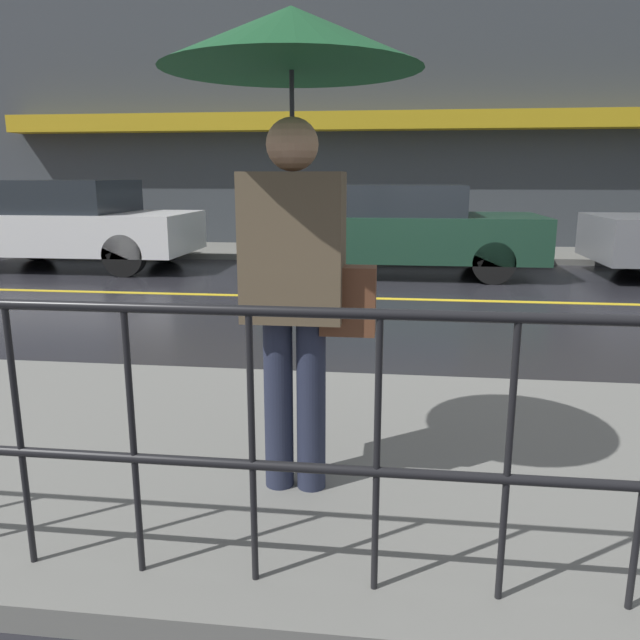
{
  "coord_description": "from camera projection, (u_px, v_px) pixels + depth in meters",
  "views": [
    {
      "loc": [
        -0.17,
        -7.85,
        1.53
      ],
      "look_at": [
        -0.81,
        -2.6,
        0.31
      ],
      "focal_mm": 35.0,
      "sensor_mm": 36.0,
      "label": 1
    }
  ],
  "objects": [
    {
      "name": "building_storefront",
      "position": [
        410.0,
        86.0,
        12.57
      ],
      "size": [
        28.0,
        0.85,
        6.67
      ],
      "color": "#383D42",
      "rests_on": "ground_plane"
    },
    {
      "name": "pedestrian",
      "position": [
        293.0,
        116.0,
        2.57
      ],
      "size": [
        1.07,
        1.07,
        2.08
      ],
      "rotation": [
        0.0,
        0.0,
        3.14
      ],
      "color": "#23283D",
      "rests_on": "sidewalk_near"
    },
    {
      "name": "railing_foreground",
      "position": [
        443.0,
        420.0,
        2.04
      ],
      "size": [
        12.0,
        0.04,
        1.01
      ],
      "color": "black",
      "rests_on": "sidewalk_near"
    },
    {
      "name": "car_dark_green",
      "position": [
        398.0,
        228.0,
        9.87
      ],
      "size": [
        4.32,
        1.88,
        1.39
      ],
      "color": "#193828",
      "rests_on": "ground_plane"
    },
    {
      "name": "lane_marking",
      "position": [
        409.0,
        299.0,
        7.91
      ],
      "size": [
        25.2,
        0.12,
        0.01
      ],
      "color": "gold",
      "rests_on": "ground_plane"
    },
    {
      "name": "car_white",
      "position": [
        71.0,
        223.0,
        10.52
      ],
      "size": [
        4.0,
        1.91,
        1.46
      ],
      "color": "silver",
      "rests_on": "ground_plane"
    },
    {
      "name": "sidewalk_far",
      "position": [
        405.0,
        253.0,
        12.21
      ],
      "size": [
        28.0,
        2.02,
        0.11
      ],
      "color": "slate",
      "rests_on": "ground_plane"
    },
    {
      "name": "ground_plane",
      "position": [
        409.0,
        299.0,
        7.91
      ],
      "size": [
        80.0,
        80.0,
        0.0
      ],
      "primitive_type": "plane",
      "color": "black"
    },
    {
      "name": "sidewalk_near",
      "position": [
        423.0,
        465.0,
        3.26
      ],
      "size": [
        28.0,
        2.71,
        0.11
      ],
      "color": "slate",
      "rests_on": "ground_plane"
    }
  ]
}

